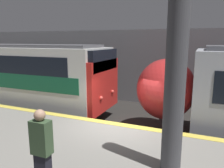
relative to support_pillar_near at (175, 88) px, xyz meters
name	(u,v)px	position (x,y,z in m)	size (l,w,h in m)	color
ground_plane	(118,149)	(-2.14, 2.24, -2.97)	(120.00, 120.00, 0.00)	#282623
station_rear_barrier	(156,68)	(-2.14, 8.64, -0.66)	(50.00, 0.15, 4.62)	gray
support_pillar_near	(175,88)	(0.00, 0.00, 0.00)	(0.45, 0.45, 3.86)	#47474C
person_waiting	(42,149)	(-2.22, -1.67, -1.05)	(0.38, 0.24, 1.66)	black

